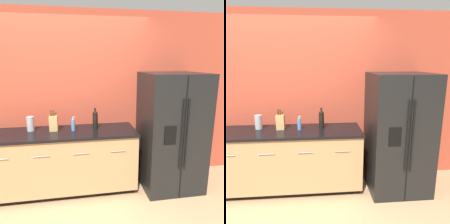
% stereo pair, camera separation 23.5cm
% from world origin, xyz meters
% --- Properties ---
extents(wall_back, '(10.00, 0.05, 2.60)m').
position_xyz_m(wall_back, '(0.00, 1.14, 1.30)').
color(wall_back, '#AD422D').
rests_on(wall_back, ground_plane).
extents(counter_unit, '(2.08, 0.64, 0.92)m').
position_xyz_m(counter_unit, '(-0.06, 0.80, 0.47)').
color(counter_unit, black).
rests_on(counter_unit, ground_plane).
extents(refrigerator, '(0.84, 0.81, 1.71)m').
position_xyz_m(refrigerator, '(1.52, 0.72, 0.86)').
color(refrigerator, black).
rests_on(refrigerator, ground_plane).
extents(knife_block, '(0.11, 0.12, 0.30)m').
position_xyz_m(knife_block, '(-0.17, 0.87, 1.03)').
color(knife_block, tan).
rests_on(knife_block, counter_unit).
extents(wine_bottle, '(0.08, 0.08, 0.30)m').
position_xyz_m(wine_bottle, '(0.42, 0.86, 1.05)').
color(wine_bottle, black).
rests_on(wine_bottle, counter_unit).
extents(soap_dispenser, '(0.06, 0.05, 0.20)m').
position_xyz_m(soap_dispenser, '(0.10, 0.81, 1.00)').
color(soap_dispenser, '#4C7FB2').
rests_on(soap_dispenser, counter_unit).
extents(steel_canister, '(0.10, 0.10, 0.22)m').
position_xyz_m(steel_canister, '(-0.49, 0.91, 1.02)').
color(steel_canister, '#A3A3A5').
rests_on(steel_canister, counter_unit).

